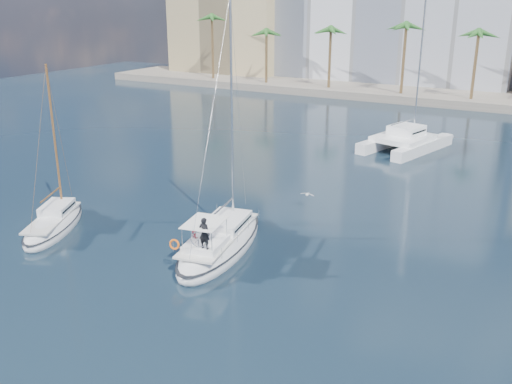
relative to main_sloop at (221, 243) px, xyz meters
The scene contains 10 objects.
ground 2.35m from the main_sloop, 109.96° to the left, with size 160.00×160.00×0.00m, color black.
quay 63.16m from the main_sloop, 90.71° to the left, with size 120.00×14.00×1.20m, color gray.
building_modern 77.42m from the main_sloop, 99.65° to the left, with size 42.00×16.00×28.00m, color silver.
building_tan_left 83.68m from the main_sloop, 121.02° to the left, with size 22.00×14.00×22.00m, color tan.
palm_left 69.31m from the main_sloop, 120.46° to the left, with size 3.60×3.60×12.30m.
palm_centre 59.96m from the main_sloop, 90.76° to the left, with size 3.60×3.60×12.30m.
main_sloop is the anchor object (origin of this frame).
small_sloop 11.95m from the main_sloop, 166.48° to the right, with size 5.81×8.36×11.58m.
catamaran 30.65m from the main_sloop, 84.43° to the left, with size 7.69×11.53×15.58m.
seagull 9.61m from the main_sloop, 80.61° to the left, with size 1.08×0.47×0.20m.
Camera 1 is at (18.77, -29.33, 14.97)m, focal length 40.00 mm.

